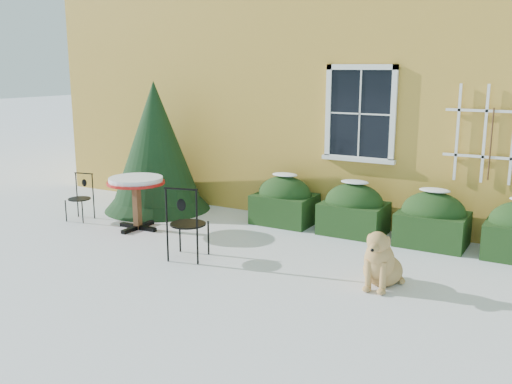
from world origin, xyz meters
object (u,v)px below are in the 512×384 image
Objects in this scene: patio_chair_near at (187,223)px; bistro_table at (136,186)px; evergreen_shrub at (156,159)px; dog at (381,263)px; patio_chair_far at (81,197)px.

bistro_table is at bearing -41.31° from patio_chair_near.
evergreen_shrub is 3.16m from patio_chair_near.
evergreen_shrub reaches higher than patio_chair_near.
patio_chair_near is (1.69, -0.84, -0.21)m from bistro_table.
dog is at bearing 172.24° from patio_chair_near.
patio_chair_near is 1.29× the size of patio_chair_far.
evergreen_shrub is at bearing 115.44° from bistro_table.
evergreen_shrub is 1.44m from bistro_table.
bistro_table is 1.10× the size of dog.
bistro_table is 1.90m from patio_chair_near.
dog is (5.08, -1.78, -0.68)m from evergreen_shrub.
patio_chair_near reaches higher than dog.
patio_chair_far is (-3.01, 0.81, -0.12)m from patio_chair_near.
evergreen_shrub is 2.93× the size of patio_chair_far.
patio_chair_near is at bearing -174.08° from dog.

